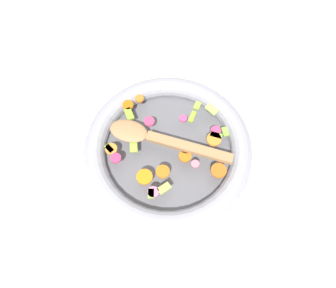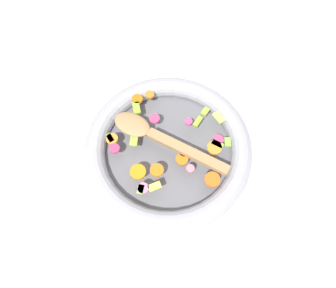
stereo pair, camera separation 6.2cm
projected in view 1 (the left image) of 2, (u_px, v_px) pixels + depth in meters
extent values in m
plane|color=silver|center=(168.00, 152.00, 0.80)|extent=(4.00, 4.00, 0.00)
cylinder|color=slate|center=(168.00, 152.00, 0.80)|extent=(0.35, 0.35, 0.01)
torus|color=#9E9EA5|center=(168.00, 148.00, 0.78)|extent=(0.40, 0.40, 0.05)
cylinder|color=orange|center=(145.00, 177.00, 0.72)|extent=(0.04, 0.04, 0.01)
cylinder|color=orange|center=(184.00, 157.00, 0.74)|extent=(0.04, 0.04, 0.01)
cylinder|color=orange|center=(128.00, 105.00, 0.80)|extent=(0.04, 0.04, 0.01)
cylinder|color=orange|center=(139.00, 99.00, 0.80)|extent=(0.02, 0.02, 0.01)
cylinder|color=#D3601A|center=(219.00, 171.00, 0.73)|extent=(0.05, 0.05, 0.01)
cylinder|color=orange|center=(163.00, 172.00, 0.73)|extent=(0.03, 0.03, 0.01)
cylinder|color=orange|center=(214.00, 139.00, 0.76)|extent=(0.05, 0.05, 0.01)
cylinder|color=orange|center=(111.00, 149.00, 0.75)|extent=(0.04, 0.04, 0.01)
cube|color=#97C23F|center=(134.00, 147.00, 0.75)|extent=(0.03, 0.03, 0.01)
cube|color=#8FB230|center=(191.00, 116.00, 0.78)|extent=(0.02, 0.03, 0.01)
cube|color=#8BBB37|center=(216.00, 136.00, 0.76)|extent=(0.03, 0.02, 0.01)
cube|color=#B6C751|center=(164.00, 188.00, 0.71)|extent=(0.02, 0.03, 0.01)
cube|color=#86C040|center=(225.00, 132.00, 0.77)|extent=(0.03, 0.03, 0.01)
cube|color=#A6D05F|center=(212.00, 109.00, 0.79)|extent=(0.03, 0.02, 0.01)
cube|color=#93C33E|center=(109.00, 149.00, 0.75)|extent=(0.02, 0.01, 0.01)
cube|color=#A4C052|center=(151.00, 194.00, 0.70)|extent=(0.02, 0.02, 0.01)
cube|color=#96C33B|center=(197.00, 106.00, 0.80)|extent=(0.02, 0.02, 0.01)
cube|color=#8FBE33|center=(130.00, 113.00, 0.79)|extent=(0.04, 0.03, 0.01)
cylinder|color=#D93866|center=(116.00, 158.00, 0.74)|extent=(0.03, 0.03, 0.01)
cylinder|color=pink|center=(196.00, 163.00, 0.73)|extent=(0.03, 0.03, 0.01)
cylinder|color=#D63F69|center=(149.00, 121.00, 0.78)|extent=(0.04, 0.04, 0.01)
cylinder|color=#E4467F|center=(183.00, 119.00, 0.78)|extent=(0.02, 0.02, 0.01)
cylinder|color=pink|center=(153.00, 192.00, 0.71)|extent=(0.04, 0.04, 0.01)
cylinder|color=#D24070|center=(216.00, 131.00, 0.77)|extent=(0.03, 0.03, 0.01)
cylinder|color=#D34E73|center=(186.00, 148.00, 0.75)|extent=(0.03, 0.03, 0.01)
cube|color=#A87F51|center=(189.00, 147.00, 0.74)|extent=(0.19, 0.10, 0.01)
ellipsoid|color=#A87F51|center=(129.00, 131.00, 0.76)|extent=(0.10, 0.09, 0.01)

